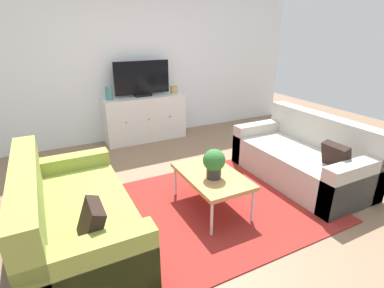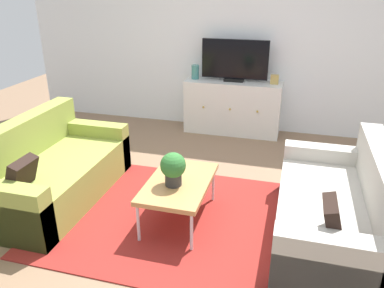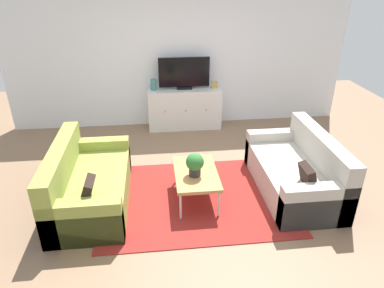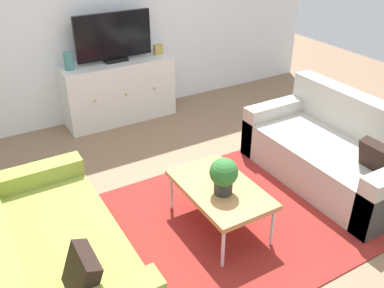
# 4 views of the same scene
# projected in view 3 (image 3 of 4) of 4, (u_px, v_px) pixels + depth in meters

# --- Properties ---
(ground_plane) EXTENTS (10.00, 10.00, 0.00)m
(ground_plane) POSITION_uv_depth(u_px,v_px,m) (194.00, 192.00, 4.86)
(ground_plane) COLOR #84664C
(wall_back) EXTENTS (6.40, 0.12, 2.70)m
(wall_back) POSITION_uv_depth(u_px,v_px,m) (178.00, 55.00, 6.52)
(wall_back) COLOR white
(wall_back) RESTS_ON ground_plane
(area_rug) EXTENTS (2.50, 1.90, 0.01)m
(area_rug) POSITION_uv_depth(u_px,v_px,m) (196.00, 198.00, 4.72)
(area_rug) COLOR maroon
(area_rug) RESTS_ON ground_plane
(couch_left_side) EXTENTS (0.90, 1.72, 0.82)m
(couch_left_side) POSITION_uv_depth(u_px,v_px,m) (85.00, 186.00, 4.49)
(couch_left_side) COLOR olive
(couch_left_side) RESTS_ON ground_plane
(couch_right_side) EXTENTS (0.90, 1.72, 0.82)m
(couch_right_side) POSITION_uv_depth(u_px,v_px,m) (299.00, 173.00, 4.79)
(couch_right_side) COLOR #B2ADA3
(couch_right_side) RESTS_ON ground_plane
(coffee_table) EXTENTS (0.56, 0.91, 0.42)m
(coffee_table) POSITION_uv_depth(u_px,v_px,m) (196.00, 174.00, 4.55)
(coffee_table) COLOR #B7844C
(coffee_table) RESTS_ON ground_plane
(potted_plant) EXTENTS (0.23, 0.23, 0.31)m
(potted_plant) POSITION_uv_depth(u_px,v_px,m) (195.00, 164.00, 4.38)
(potted_plant) COLOR #2D2D2D
(potted_plant) RESTS_ON coffee_table
(tv_console) EXTENTS (1.39, 0.47, 0.77)m
(tv_console) POSITION_uv_depth(u_px,v_px,m) (185.00, 108.00, 6.71)
(tv_console) COLOR silver
(tv_console) RESTS_ON ground_plane
(flat_screen_tv) EXTENTS (0.94, 0.16, 0.59)m
(flat_screen_tv) POSITION_uv_depth(u_px,v_px,m) (184.00, 73.00, 6.42)
(flat_screen_tv) COLOR black
(flat_screen_tv) RESTS_ON tv_console
(glass_vase) EXTENTS (0.11, 0.11, 0.21)m
(glass_vase) POSITION_uv_depth(u_px,v_px,m) (153.00, 85.00, 6.43)
(glass_vase) COLOR teal
(glass_vase) RESTS_ON tv_console
(mantel_clock) EXTENTS (0.11, 0.07, 0.13)m
(mantel_clock) POSITION_uv_depth(u_px,v_px,m) (214.00, 85.00, 6.56)
(mantel_clock) COLOR tan
(mantel_clock) RESTS_ON tv_console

